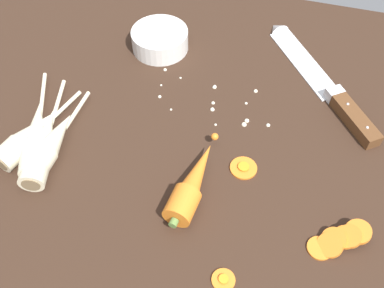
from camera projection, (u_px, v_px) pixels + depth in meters
The scene contains 12 objects.
ground_plane at pixel (195, 148), 73.78cm from camera, with size 120.00×90.00×4.00cm, color #332116.
chefs_knife at pixel (316, 75), 80.92cm from camera, with size 23.70×29.67×4.18cm.
whole_carrot at pixel (193, 183), 64.54cm from camera, with size 5.52×17.88×4.20cm.
parsnip_front at pixel (43, 145), 69.05cm from camera, with size 8.05×22.71×4.00cm.
parsnip_mid_left at pixel (36, 136), 70.19cm from camera, with size 11.33×22.09×4.00cm.
parsnip_mid_right at pixel (28, 137), 70.07cm from camera, with size 6.94×18.53×4.00cm.
parsnip_back at pixel (52, 143), 69.32cm from camera, with size 4.29×19.52×4.00cm.
carrot_slice_stack at pixel (339, 240), 60.19cm from camera, with size 8.29×6.79×3.37cm.
carrot_slice_stray_near at pixel (223, 280), 57.34cm from camera, with size 3.17×3.17×0.70cm.
carrot_slice_stray_mid at pixel (244, 167), 68.41cm from camera, with size 4.29×4.29×0.70cm.
prep_bowl at pixel (160, 39), 84.99cm from camera, with size 11.00×11.00×4.00cm.
mince_crumbs at pixel (223, 103), 76.94cm from camera, with size 21.83×11.19×0.89cm.
Camera 1 is at (11.87, -43.36, 56.51)cm, focal length 40.88 mm.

